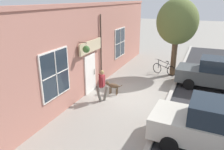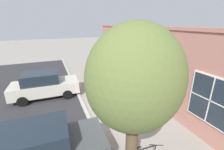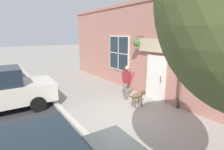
# 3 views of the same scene
# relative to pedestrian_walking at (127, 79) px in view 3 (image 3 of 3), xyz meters

# --- Properties ---
(ground_plane) EXTENTS (90.00, 90.00, 0.00)m
(ground_plane) POSITION_rel_pedestrian_walking_xyz_m (1.08, 1.28, -0.96)
(ground_plane) COLOR gray
(storefront_facade) EXTENTS (0.95, 18.00, 4.69)m
(storefront_facade) POSITION_rel_pedestrian_walking_xyz_m (-1.26, 1.28, 1.38)
(storefront_facade) COLOR #B27566
(storefront_facade) RESTS_ON ground_plane
(pedestrian_walking) EXTENTS (0.60, 0.55, 1.62)m
(pedestrian_walking) POSITION_rel_pedestrian_walking_xyz_m (0.00, 0.00, 0.00)
(pedestrian_walking) COLOR #6B665B
(pedestrian_walking) RESTS_ON ground_plane
(dog_on_leash) EXTENTS (1.02, 0.28, 0.71)m
(dog_on_leash) POSITION_rel_pedestrian_walking_xyz_m (0.16, 0.96, -0.49)
(dog_on_leash) COLOR brown
(dog_on_leash) RESTS_ON ground_plane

